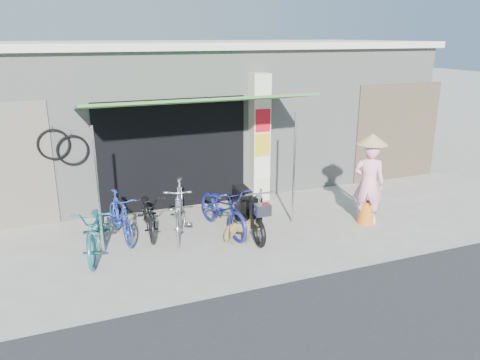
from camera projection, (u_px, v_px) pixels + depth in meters
name	position (u px, v px, depth m)	size (l,w,h in m)	color
ground	(269.00, 243.00, 8.98)	(80.00, 80.00, 0.00)	#A9A498
bicycle_shop	(193.00, 110.00, 12.96)	(12.30, 5.30, 3.66)	gray
shop_pillar	(259.00, 138.00, 11.01)	(0.42, 0.44, 3.00)	beige
awning	(196.00, 103.00, 9.36)	(4.60, 1.88, 2.72)	#356B30
neighbour_right	(397.00, 132.00, 12.64)	(2.60, 0.06, 2.60)	brown
bike_teal	(97.00, 229.00, 8.40)	(0.65, 1.86, 0.98)	#196E72
bike_blue	(120.00, 216.00, 9.04)	(0.44, 1.57, 0.94)	navy
bike_black	(148.00, 212.00, 9.33)	(0.59, 1.69, 0.89)	black
bike_silver	(179.00, 209.00, 9.17)	(0.53, 1.86, 1.12)	#B7B8BD
bike_navy	(223.00, 208.00, 9.38)	(0.66, 1.88, 0.99)	navy
street_dog	(241.00, 231.00, 8.85)	(0.29, 0.64, 0.54)	tan
moped	(247.00, 210.00, 9.32)	(0.54, 1.89, 1.07)	black
nun	(369.00, 180.00, 9.69)	(0.75, 0.73, 1.93)	#F9A8C3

